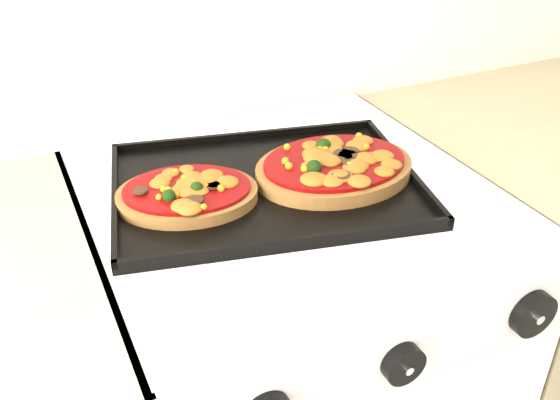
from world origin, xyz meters
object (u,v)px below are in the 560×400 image
pizza_right (334,166)px  stove (285,395)px  baking_tray (266,183)px  pizza_left (187,192)px

pizza_right → stove: bearing=171.0°
stove → baking_tray: (-0.03, 0.01, 0.47)m
baking_tray → pizza_left: pizza_left is taller
stove → pizza_left: pizza_left is taller
stove → baking_tray: bearing=162.5°
stove → pizza_right: size_ratio=3.68×
stove → baking_tray: baking_tray is taller
pizza_right → pizza_left: bearing=173.4°
baking_tray → pizza_right: pizza_right is taller
baking_tray → pizza_right: bearing=1.2°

